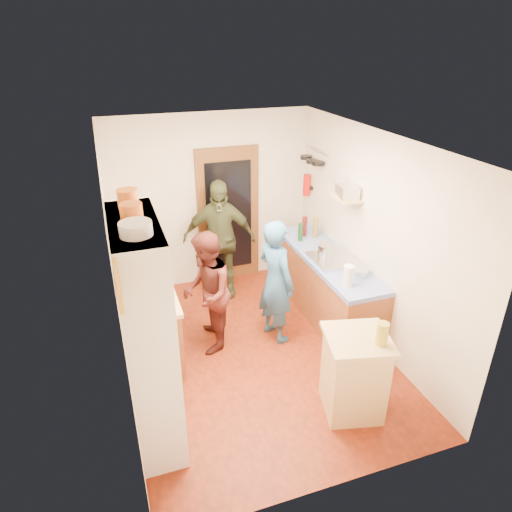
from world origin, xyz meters
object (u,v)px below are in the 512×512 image
right_counter_base (326,287)px  person_left (209,291)px  person_hob (279,282)px  island_base (354,376)px  person_back (220,239)px  hutch_body (147,335)px

right_counter_base → person_left: bearing=-174.3°
right_counter_base → person_hob: (-0.81, -0.28, 0.38)m
island_base → person_back: 2.86m
person_back → person_left: bearing=-95.8°
right_counter_base → island_base: (-0.56, -1.73, 0.01)m
person_hob → person_back: 1.36m
right_counter_base → person_left: person_left is taller
hutch_body → person_hob: (1.69, 1.02, -0.30)m
hutch_body → person_back: bearing=60.9°
person_left → person_back: size_ratio=0.86×
right_counter_base → person_hob: bearing=-160.7°
hutch_body → person_back: (1.29, 2.31, -0.21)m
person_hob → person_back: size_ratio=0.91×
hutch_body → island_base: hutch_body is taller
person_hob → person_back: person_back is taller
right_counter_base → person_left: 1.71m
hutch_body → right_counter_base: 2.90m
hutch_body → person_back: 2.66m
island_base → person_left: (-1.11, 1.57, 0.33)m
hutch_body → right_counter_base: (2.50, 1.30, -0.68)m
person_back → person_hob: bearing=-57.5°
right_counter_base → person_hob: 0.94m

